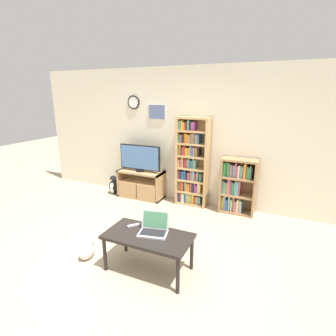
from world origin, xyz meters
The scene contains 11 objects.
ground_plane centered at (0.00, 0.00, 0.00)m, with size 18.00×18.00×0.00m, color tan.
wall_back centered at (-0.01, 2.37, 1.30)m, with size 6.68×0.09×2.60m.
tv_stand centered at (-0.86, 2.10, 0.29)m, with size 0.95×0.41×0.57m.
television centered at (-0.86, 2.09, 0.85)m, with size 0.89×0.18×0.54m.
bookshelf_tall centered at (0.20, 2.21, 0.81)m, with size 0.60×0.27×1.70m.
bookshelf_short centered at (1.07, 2.19, 0.50)m, with size 0.62×0.31×1.01m.
coffee_table centered at (0.41, 0.07, 0.43)m, with size 1.04×0.54×0.48m.
laptop centered at (0.45, 0.15, 0.54)m, with size 0.39×0.33×0.25m.
remote_near_laptop centered at (0.14, 0.18, 0.49)m, with size 0.14×0.15×0.02m.
cat centered at (-0.43, -0.05, 0.12)m, with size 0.18×0.45×0.28m.
penguin_figurine centered at (-1.51, 2.03, 0.19)m, with size 0.22×0.20×0.41m.
Camera 1 is at (1.77, -2.38, 2.09)m, focal length 28.00 mm.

